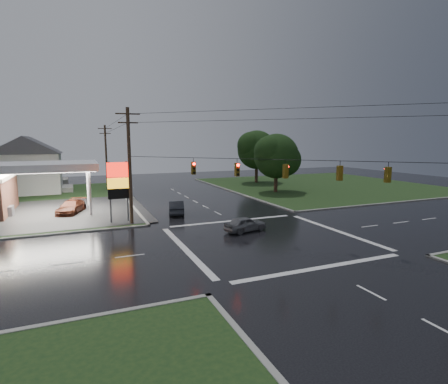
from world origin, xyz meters
name	(u,v)px	position (x,y,z in m)	size (l,w,h in m)	color
ground	(267,239)	(0.00, 0.00, 0.00)	(120.00, 120.00, 0.00)	black
grass_ne	(322,185)	(26.00, 26.00, 0.04)	(36.00, 36.00, 0.08)	black
pylon_sign	(118,182)	(-10.50, 10.50, 4.01)	(2.00, 0.35, 6.00)	#59595E
utility_pole_nw	(130,165)	(-9.50, 9.50, 5.72)	(2.20, 0.32, 11.00)	#382619
utility_pole_n	(106,155)	(-9.50, 38.00, 5.47)	(2.20, 0.32, 10.50)	#382619
traffic_signals	(269,160)	(0.02, -0.02, 6.48)	(26.87, 26.87, 1.47)	black
house_near	(28,164)	(-20.95, 36.00, 4.41)	(11.05, 8.48, 8.60)	silver
house_far	(30,160)	(-21.95, 48.00, 4.41)	(11.05, 8.48, 8.60)	silver
tree_ne_near	(277,156)	(14.14, 21.99, 5.56)	(7.99, 6.80, 8.98)	black
tree_ne_far	(257,150)	(17.15, 33.99, 6.18)	(8.46, 7.20, 9.80)	black
car_north	(176,207)	(-4.33, 12.44, 0.74)	(1.57, 4.50, 1.48)	black
car_crossing	(245,224)	(-0.62, 2.86, 0.67)	(1.58, 3.92, 1.34)	slate
car_pump	(71,207)	(-14.93, 17.12, 0.72)	(2.02, 4.97, 1.44)	#4D1F11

